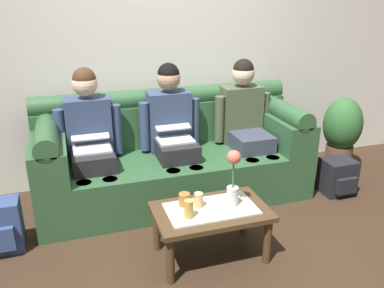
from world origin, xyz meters
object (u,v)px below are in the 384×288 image
at_px(cup_near_left, 184,199).
at_px(potted_plant, 342,130).
at_px(person_left, 90,136).
at_px(flower_vase, 233,178).
at_px(backpack_right, 338,177).
at_px(person_right, 245,120).
at_px(cup_far_center, 199,200).
at_px(coffee_table, 211,216).
at_px(cup_near_right, 189,209).
at_px(person_middle, 172,128).
at_px(couch, 173,157).

distance_m(cup_near_left, potted_plant, 2.23).
distance_m(person_left, flower_vase, 1.34).
bearing_deg(backpack_right, cup_near_left, -164.36).
bearing_deg(potted_plant, person_right, -178.70).
distance_m(person_right, potted_plant, 1.16).
bearing_deg(person_left, cup_far_center, -56.65).
distance_m(coffee_table, cup_near_left, 0.22).
height_order(cup_near_left, cup_near_right, cup_near_right).
relative_size(person_middle, flower_vase, 2.96).
distance_m(flower_vase, cup_far_center, 0.29).
xyz_separation_m(person_left, backpack_right, (2.20, -0.46, -0.50)).
bearing_deg(flower_vase, backpack_right, 22.81).
bearing_deg(person_right, person_left, -179.98).
bearing_deg(person_middle, person_right, 0.06).
distance_m(couch, coffee_table, 1.01).
relative_size(person_right, coffee_table, 1.53).
bearing_deg(person_left, potted_plant, 0.59).
xyz_separation_m(person_left, cup_near_left, (0.55, -0.92, -0.22)).
xyz_separation_m(person_right, coffee_table, (-0.72, -1.01, -0.33)).
bearing_deg(coffee_table, potted_plant, 29.24).
bearing_deg(coffee_table, backpack_right, 20.50).
bearing_deg(potted_plant, cup_far_center, -152.71).
relative_size(flower_vase, backpack_right, 1.25).
xyz_separation_m(cup_near_left, backpack_right, (1.65, 0.46, -0.27)).
height_order(person_right, cup_far_center, person_right).
relative_size(person_left, potted_plant, 1.57).
bearing_deg(person_middle, couch, 90.00).
xyz_separation_m(person_right, potted_plant, (1.13, 0.03, -0.23)).
bearing_deg(cup_near_right, coffee_table, 20.78).
xyz_separation_m(person_left, person_middle, (0.72, -0.00, 0.00)).
xyz_separation_m(cup_far_center, potted_plant, (1.93, 1.00, -0.01)).
bearing_deg(potted_plant, cup_near_left, -154.93).
height_order(couch, cup_far_center, couch).
relative_size(person_middle, cup_near_left, 13.37).
relative_size(cup_far_center, potted_plant, 0.14).
xyz_separation_m(person_right, cup_near_left, (-0.88, -0.92, -0.22)).
bearing_deg(person_middle, flower_vase, -81.25).
height_order(cup_near_left, potted_plant, potted_plant).
bearing_deg(cup_near_right, couch, 80.34).
height_order(coffee_table, cup_near_right, cup_near_right).
distance_m(flower_vase, cup_near_right, 0.38).
distance_m(cup_near_left, cup_near_right, 0.17).
relative_size(cup_far_center, backpack_right, 0.32).
bearing_deg(couch, cup_near_right, -99.66).
height_order(cup_far_center, potted_plant, potted_plant).
height_order(person_left, person_right, same).
height_order(person_left, cup_near_left, person_left).
relative_size(flower_vase, potted_plant, 0.53).
bearing_deg(flower_vase, person_left, 130.74).
bearing_deg(couch, flower_vase, -81.28).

